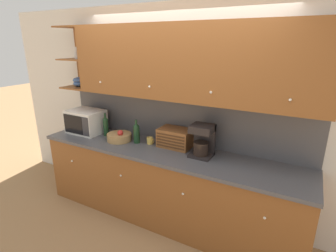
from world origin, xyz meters
TOP-DOWN VIEW (x-y plane):
  - ground_plane at (0.00, 0.00)m, footprint 24.00×24.00m
  - wall_back at (0.00, 0.03)m, footprint 5.67×0.06m
  - counter_unit at (0.00, -0.32)m, footprint 3.29×0.67m
  - backsplash_panel at (0.00, -0.01)m, footprint 3.27×0.01m
  - upper_cabinets at (0.17, -0.19)m, footprint 3.27×0.40m
  - microwave at (-1.28, -0.29)m, footprint 0.48×0.37m
  - wine_bottle at (-0.95, -0.26)m, footprint 0.07×0.07m
  - fruit_basket at (-0.67, -0.32)m, footprint 0.32×0.32m
  - second_wine_bottle at (-0.42, -0.28)m, footprint 0.08×0.08m
  - mug at (-0.25, -0.23)m, footprint 0.09×0.08m
  - bread_box at (0.07, -0.16)m, footprint 0.40×0.27m
  - coffee_maker at (0.45, -0.25)m, footprint 0.25×0.23m

SIDE VIEW (x-z plane):
  - ground_plane at x=0.00m, z-range 0.00..0.00m
  - counter_unit at x=0.00m, z-range 0.00..0.94m
  - mug at x=-0.25m, z-range 0.94..1.02m
  - fruit_basket at x=-0.67m, z-range 0.91..1.06m
  - bread_box at x=0.07m, z-range 0.94..1.16m
  - second_wine_bottle at x=-0.42m, z-range 0.92..1.22m
  - wine_bottle at x=-0.95m, z-range 0.92..1.24m
  - microwave at x=-1.28m, z-range 0.94..1.26m
  - coffee_maker at x=0.45m, z-range 0.94..1.30m
  - backsplash_panel at x=0.00m, z-range 0.94..1.54m
  - wall_back at x=0.00m, z-range 0.00..2.60m
  - upper_cabinets at x=0.17m, z-range 1.54..2.35m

